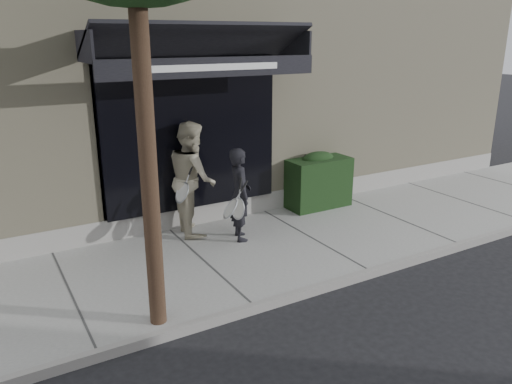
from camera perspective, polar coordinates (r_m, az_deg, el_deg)
ground at (r=8.85m, az=6.00°, el=-5.72°), size 80.00×80.00×0.00m
sidewalk at (r=8.83m, az=6.01°, el=-5.36°), size 20.00×3.00×0.12m
curb at (r=7.75m, az=12.82°, el=-9.04°), size 20.00×0.10×0.14m
building_facade at (r=12.50m, az=-7.45°, el=13.94°), size 14.30×8.04×5.64m
hedge at (r=10.20m, az=7.01°, el=1.32°), size 1.30×0.70×1.14m
pedestrian_front at (r=8.39m, az=-1.88°, el=-0.30°), size 0.76×0.89×1.59m
pedestrian_back at (r=8.70m, az=-7.29°, el=1.58°), size 0.90×1.07×1.98m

